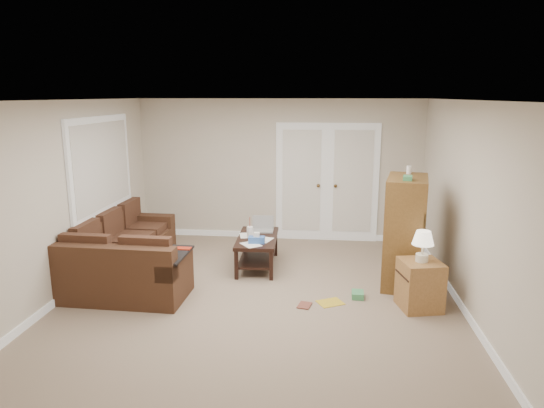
# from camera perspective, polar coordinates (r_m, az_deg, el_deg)

# --- Properties ---
(floor) EXTENTS (5.50, 5.50, 0.00)m
(floor) POSITION_cam_1_polar(r_m,az_deg,el_deg) (6.35, -1.48, -11.06)
(floor) COLOR gray
(floor) RESTS_ON ground
(ceiling) EXTENTS (5.00, 5.50, 0.02)m
(ceiling) POSITION_cam_1_polar(r_m,az_deg,el_deg) (5.81, -1.62, 12.13)
(ceiling) COLOR white
(ceiling) RESTS_ON wall_back
(wall_left) EXTENTS (0.02, 5.50, 2.50)m
(wall_left) POSITION_cam_1_polar(r_m,az_deg,el_deg) (6.75, -23.08, 0.51)
(wall_left) COLOR beige
(wall_left) RESTS_ON floor
(wall_right) EXTENTS (0.02, 5.50, 2.50)m
(wall_right) POSITION_cam_1_polar(r_m,az_deg,el_deg) (6.15, 22.20, -0.52)
(wall_right) COLOR beige
(wall_right) RESTS_ON floor
(wall_back) EXTENTS (5.00, 0.02, 2.50)m
(wall_back) POSITION_cam_1_polar(r_m,az_deg,el_deg) (8.64, 0.86, 4.00)
(wall_back) COLOR beige
(wall_back) RESTS_ON floor
(wall_front) EXTENTS (5.00, 0.02, 2.50)m
(wall_front) POSITION_cam_1_polar(r_m,az_deg,el_deg) (3.37, -7.81, -10.24)
(wall_front) COLOR beige
(wall_front) RESTS_ON floor
(baseboards) EXTENTS (5.00, 5.50, 0.10)m
(baseboards) POSITION_cam_1_polar(r_m,az_deg,el_deg) (6.33, -1.48, -10.64)
(baseboards) COLOR silver
(baseboards) RESTS_ON floor
(french_doors) EXTENTS (1.80, 0.05, 2.13)m
(french_doors) POSITION_cam_1_polar(r_m,az_deg,el_deg) (8.61, 6.48, 2.44)
(french_doors) COLOR silver
(french_doors) RESTS_ON floor
(window_left) EXTENTS (0.05, 1.92, 1.42)m
(window_left) POSITION_cam_1_polar(r_m,az_deg,el_deg) (7.56, -19.41, 4.33)
(window_left) COLOR silver
(window_left) RESTS_ON wall_left
(sectional_sofa) EXTENTS (1.72, 2.58, 0.78)m
(sectional_sofa) POSITION_cam_1_polar(r_m,az_deg,el_deg) (7.18, -17.05, -6.15)
(sectional_sofa) COLOR #472B1B
(sectional_sofa) RESTS_ON floor
(coffee_table) EXTENTS (0.62, 1.18, 0.79)m
(coffee_table) POSITION_cam_1_polar(r_m,az_deg,el_deg) (7.39, -1.69, -5.43)
(coffee_table) COLOR black
(coffee_table) RESTS_ON floor
(tv_armoire) EXTENTS (0.68, 1.01, 1.61)m
(tv_armoire) POSITION_cam_1_polar(r_m,az_deg,el_deg) (6.83, 15.32, -3.06)
(tv_armoire) COLOR brown
(tv_armoire) RESTS_ON floor
(side_cabinet) EXTENTS (0.56, 0.56, 0.98)m
(side_cabinet) POSITION_cam_1_polar(r_m,az_deg,el_deg) (6.22, 17.04, -8.65)
(side_cabinet) COLOR #9F6D3A
(side_cabinet) RESTS_ON floor
(space_heater) EXTENTS (0.14, 0.13, 0.32)m
(space_heater) POSITION_cam_1_polar(r_m,az_deg,el_deg) (8.63, 13.68, -3.78)
(space_heater) COLOR white
(space_heater) RESTS_ON floor
(floor_magazine) EXTENTS (0.38, 0.36, 0.01)m
(floor_magazine) POSITION_cam_1_polar(r_m,az_deg,el_deg) (6.27, 6.87, -11.44)
(floor_magazine) COLOR gold
(floor_magazine) RESTS_ON floor
(floor_greenbox) EXTENTS (0.16, 0.21, 0.08)m
(floor_greenbox) POSITION_cam_1_polar(r_m,az_deg,el_deg) (6.45, 10.04, -10.46)
(floor_greenbox) COLOR #42925A
(floor_greenbox) RESTS_ON floor
(floor_book) EXTENTS (0.19, 0.24, 0.02)m
(floor_book) POSITION_cam_1_polar(r_m,az_deg,el_deg) (6.17, 3.15, -11.72)
(floor_book) COLOR brown
(floor_book) RESTS_ON floor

